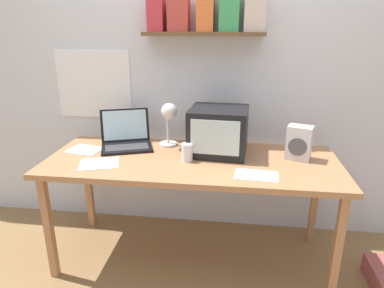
# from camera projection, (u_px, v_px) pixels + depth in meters

# --- Properties ---
(ground_plane) EXTENTS (12.00, 12.00, 0.00)m
(ground_plane) POSITION_uv_depth(u_px,v_px,m) (192.00, 256.00, 2.40)
(ground_plane) COLOR olive
(back_wall) EXTENTS (5.60, 0.24, 2.60)m
(back_wall) POSITION_uv_depth(u_px,v_px,m) (201.00, 59.00, 2.44)
(back_wall) COLOR silver
(back_wall) RESTS_ON ground_plane
(corner_desk) EXTENTS (1.83, 0.73, 0.74)m
(corner_desk) POSITION_uv_depth(u_px,v_px,m) (192.00, 167.00, 2.18)
(corner_desk) COLOR #B3794E
(corner_desk) RESTS_ON ground_plane
(crt_monitor) EXTENTS (0.39, 0.36, 0.30)m
(crt_monitor) POSITION_uv_depth(u_px,v_px,m) (218.00, 131.00, 2.22)
(crt_monitor) COLOR black
(crt_monitor) RESTS_ON corner_desk
(laptop) EXTENTS (0.42, 0.40, 0.24)m
(laptop) POSITION_uv_depth(u_px,v_px,m) (126.00, 137.00, 2.38)
(laptop) COLOR black
(laptop) RESTS_ON corner_desk
(desk_lamp) EXTENTS (0.14, 0.18, 0.31)m
(desk_lamp) POSITION_uv_depth(u_px,v_px,m) (169.00, 117.00, 2.30)
(desk_lamp) COLOR silver
(desk_lamp) RESTS_ON corner_desk
(juice_glass) EXTENTS (0.07, 0.07, 0.11)m
(juice_glass) POSITION_uv_depth(u_px,v_px,m) (187.00, 153.00, 2.12)
(juice_glass) COLOR white
(juice_glass) RESTS_ON corner_desk
(space_heater) EXTENTS (0.18, 0.15, 0.21)m
(space_heater) POSITION_uv_depth(u_px,v_px,m) (299.00, 143.00, 2.13)
(space_heater) COLOR silver
(space_heater) RESTS_ON corner_desk
(loose_paper_near_monitor) EXTENTS (0.25, 0.17, 0.00)m
(loose_paper_near_monitor) POSITION_uv_depth(u_px,v_px,m) (256.00, 175.00, 1.92)
(loose_paper_near_monitor) COLOR white
(loose_paper_near_monitor) RESTS_ON corner_desk
(open_notebook) EXTENTS (0.25, 0.21, 0.00)m
(open_notebook) POSITION_uv_depth(u_px,v_px,m) (85.00, 150.00, 2.31)
(open_notebook) COLOR white
(open_notebook) RESTS_ON corner_desk
(loose_paper_near_laptop) EXTENTS (0.28, 0.25, 0.00)m
(loose_paper_near_laptop) POSITION_uv_depth(u_px,v_px,m) (99.00, 164.00, 2.09)
(loose_paper_near_laptop) COLOR white
(loose_paper_near_laptop) RESTS_ON corner_desk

